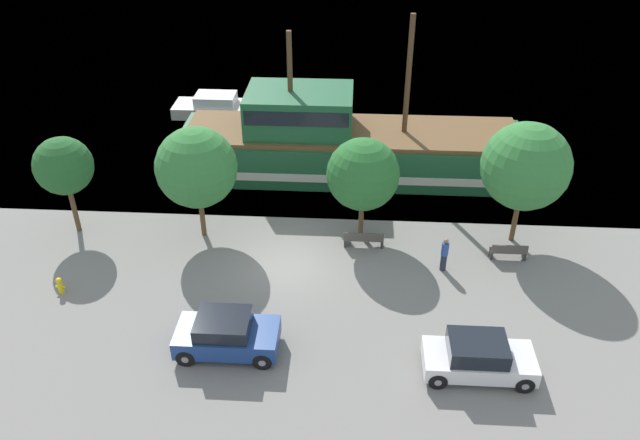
% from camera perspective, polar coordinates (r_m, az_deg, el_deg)
% --- Properties ---
extents(ground_plane, '(160.00, 160.00, 0.00)m').
position_cam_1_polar(ground_plane, '(28.30, -2.94, -4.14)').
color(ground_plane, gray).
extents(water_surface, '(80.00, 80.00, 0.00)m').
position_cam_1_polar(water_surface, '(68.67, 1.04, 18.40)').
color(water_surface, slate).
rests_on(water_surface, ground).
extents(pirate_ship, '(20.47, 5.05, 8.92)m').
position_cam_1_polar(pirate_ship, '(35.16, 2.29, 6.95)').
color(pirate_ship, '#1E5633').
rests_on(pirate_ship, water_surface).
extents(moored_boat_dockside, '(6.71, 2.39, 1.44)m').
position_cam_1_polar(moored_boat_dockside, '(43.55, -8.94, 10.16)').
color(moored_boat_dockside, '#B7B2A8').
rests_on(moored_boat_dockside, water_surface).
extents(parked_car_curb_front, '(3.97, 1.84, 1.54)m').
position_cam_1_polar(parked_car_curb_front, '(23.54, 14.27, -12.09)').
color(parked_car_curb_front, white).
rests_on(parked_car_curb_front, ground_plane).
extents(parked_car_curb_mid, '(3.83, 1.97, 1.58)m').
position_cam_1_polar(parked_car_curb_mid, '(23.91, -8.54, -10.30)').
color(parked_car_curb_mid, navy).
rests_on(parked_car_curb_mid, ground_plane).
extents(fire_hydrant, '(0.42, 0.25, 0.76)m').
position_cam_1_polar(fire_hydrant, '(28.68, -22.68, -5.49)').
color(fire_hydrant, yellow).
rests_on(fire_hydrant, ground_plane).
extents(bench_promenade_east, '(1.62, 0.45, 0.85)m').
position_cam_1_polar(bench_promenade_east, '(29.65, 16.86, -2.77)').
color(bench_promenade_east, '#4C4742').
rests_on(bench_promenade_east, ground_plane).
extents(bench_promenade_west, '(1.85, 0.45, 0.85)m').
position_cam_1_polar(bench_promenade_west, '(29.24, 4.03, -1.76)').
color(bench_promenade_west, '#4C4742').
rests_on(bench_promenade_west, ground_plane).
extents(pedestrian_walking_near, '(0.32, 0.32, 1.65)m').
position_cam_1_polar(pedestrian_walking_near, '(28.05, 11.30, -3.10)').
color(pedestrian_walking_near, '#232838').
rests_on(pedestrian_walking_near, ground_plane).
extents(tree_row_east, '(2.71, 2.71, 4.91)m').
position_cam_1_polar(tree_row_east, '(31.15, -22.40, 4.58)').
color(tree_row_east, brown).
rests_on(tree_row_east, ground_plane).
extents(tree_row_mideast, '(3.75, 3.75, 5.54)m').
position_cam_1_polar(tree_row_mideast, '(28.97, -11.23, 4.73)').
color(tree_row_mideast, brown).
rests_on(tree_row_mideast, ground_plane).
extents(tree_row_midwest, '(3.37, 3.37, 5.02)m').
position_cam_1_polar(tree_row_midwest, '(28.61, 3.95, 4.19)').
color(tree_row_midwest, brown).
rests_on(tree_row_midwest, ground_plane).
extents(tree_row_west, '(4.00, 4.00, 5.97)m').
position_cam_1_polar(tree_row_west, '(29.35, 18.30, 4.69)').
color(tree_row_west, brown).
rests_on(tree_row_west, ground_plane).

